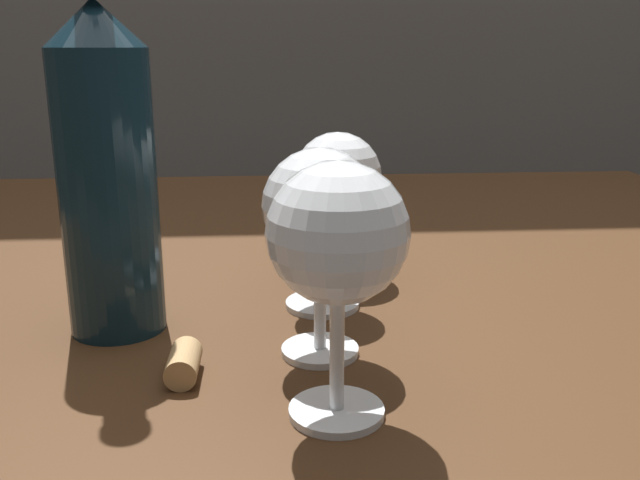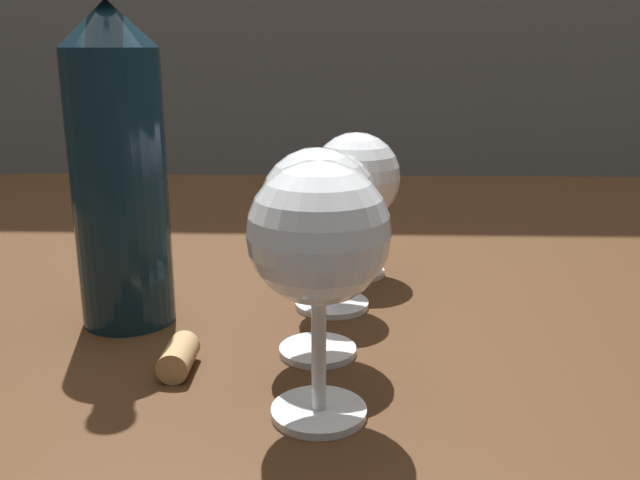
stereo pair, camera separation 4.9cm
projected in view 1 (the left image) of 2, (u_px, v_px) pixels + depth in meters
name	position (u px, v px, depth m)	size (l,w,h in m)	color
dining_table	(318.00, 332.00, 0.79)	(1.20, 0.94, 0.77)	#472B16
wine_glass_white	(338.00, 237.00, 0.39)	(0.08, 0.08, 0.16)	white
wine_glass_port	(320.00, 212.00, 0.48)	(0.08, 0.08, 0.15)	white
wine_glass_chardonnay	(323.00, 201.00, 0.58)	(0.07, 0.07, 0.14)	white
wine_glass_merlot	(338.00, 179.00, 0.66)	(0.09, 0.09, 0.14)	white
wine_bottle	(106.00, 164.00, 0.52)	(0.07, 0.07, 0.34)	#0F232D
cork	(184.00, 363.00, 0.47)	(0.02, 0.02, 0.04)	tan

